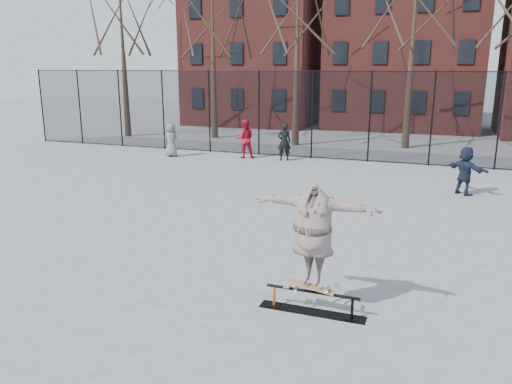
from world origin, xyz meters
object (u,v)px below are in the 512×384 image
(skate_rail, at_px, (312,304))
(skateboard, at_px, (312,288))
(skater, at_px, (313,236))
(bystander_red, at_px, (245,139))
(bystander_black, at_px, (284,142))
(bystander_grey, at_px, (171,140))
(bystander_navy, at_px, (465,171))

(skate_rail, xyz_separation_m, skateboard, (-0.01, 0.00, 0.30))
(skateboard, relative_size, skater, 0.39)
(skateboard, xyz_separation_m, bystander_red, (-6.61, 13.69, 0.43))
(skater, bearing_deg, skate_rail, 2.33)
(skateboard, height_order, bystander_black, bystander_black)
(bystander_grey, distance_m, bystander_black, 5.37)
(bystander_black, relative_size, bystander_navy, 1.05)
(skater, xyz_separation_m, bystander_navy, (2.76, 9.81, -0.59))
(bystander_black, relative_size, bystander_red, 0.95)
(bystander_red, bearing_deg, bystander_navy, 132.06)
(skateboard, distance_m, bystander_navy, 10.20)
(skate_rail, relative_size, bystander_navy, 1.16)
(skater, bearing_deg, bystander_black, 111.30)
(bystander_black, xyz_separation_m, bystander_navy, (7.46, -3.88, -0.04))
(skater, relative_size, bystander_red, 1.22)
(skater, distance_m, bystander_grey, 16.28)
(skater, distance_m, bystander_red, 15.21)
(skater, relative_size, bystander_navy, 1.35)
(bystander_grey, bearing_deg, skate_rail, 124.02)
(skate_rail, relative_size, skateboard, 2.18)
(bystander_black, distance_m, bystander_red, 1.91)
(bystander_grey, height_order, bystander_black, bystander_black)
(skate_rail, bearing_deg, bystander_black, 109.01)
(skateboard, bearing_deg, skate_rail, 0.00)
(skater, bearing_deg, bystander_navy, 76.64)
(bystander_red, distance_m, bystander_navy, 10.14)
(bystander_grey, distance_m, bystander_red, 3.51)
(skate_rail, height_order, bystander_navy, bystander_navy)
(skater, bearing_deg, bystander_red, 118.11)
(skate_rail, height_order, skater, skater)
(skater, relative_size, bystander_grey, 1.38)
(skateboard, relative_size, bystander_grey, 0.54)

